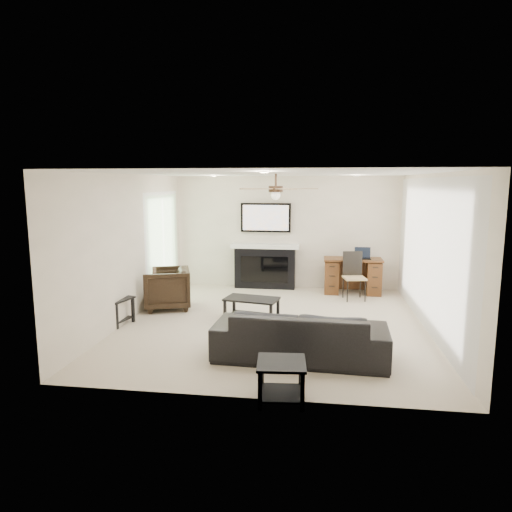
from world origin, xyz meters
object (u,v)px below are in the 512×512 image
object	(u,v)px
armchair	(167,288)
desk	(352,276)
coffee_table	(252,309)
fireplace_unit	(265,246)
sofa	(300,334)

from	to	relation	value
armchair	desk	world-z (taller)	armchair
coffee_table	fireplace_unit	distance (m)	2.61
sofa	fireplace_unit	bearing A→B (deg)	-73.90
armchair	fireplace_unit	xyz separation A→B (m)	(1.63, 1.94, 0.57)
sofa	coffee_table	world-z (taller)	sofa
armchair	desk	bearing A→B (deg)	96.81
coffee_table	desk	size ratio (longest dim) A/B	0.74
armchair	coffee_table	size ratio (longest dim) A/B	0.94
armchair	fireplace_unit	bearing A→B (deg)	121.31
sofa	fireplace_unit	world-z (taller)	fireplace_unit
sofa	armchair	distance (m)	3.37
coffee_table	fireplace_unit	world-z (taller)	fireplace_unit
armchair	fireplace_unit	size ratio (longest dim) A/B	0.44
coffee_table	sofa	bearing A→B (deg)	-49.61
armchair	coffee_table	distance (m)	1.80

